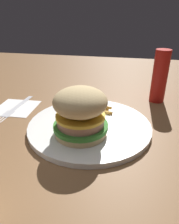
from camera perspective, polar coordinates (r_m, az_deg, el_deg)
ground_plane at (r=0.50m, az=-0.90°, el=-3.73°), size 1.60×1.60×0.00m
plate at (r=0.49m, az=-0.00°, el=-3.78°), size 0.29×0.29×0.01m
sandwich at (r=0.42m, az=-2.23°, el=0.10°), size 0.12×0.12×0.10m
fries_pile at (r=0.55m, az=1.67°, el=0.90°), size 0.11×0.11×0.01m
napkin at (r=0.62m, az=-19.63°, el=1.20°), size 0.11×0.11×0.00m
fork at (r=0.62m, az=-19.74°, el=1.34°), size 0.03×0.17×0.00m
ketchup_bottle at (r=0.64m, az=18.91°, el=9.30°), size 0.04×0.04×0.15m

